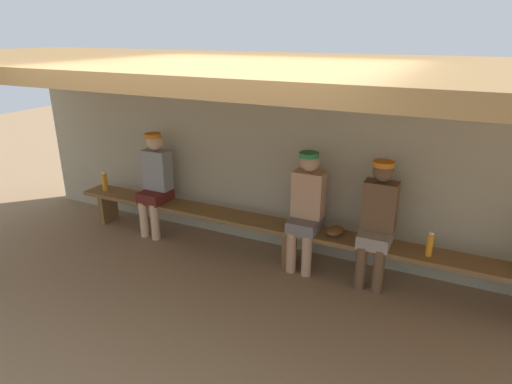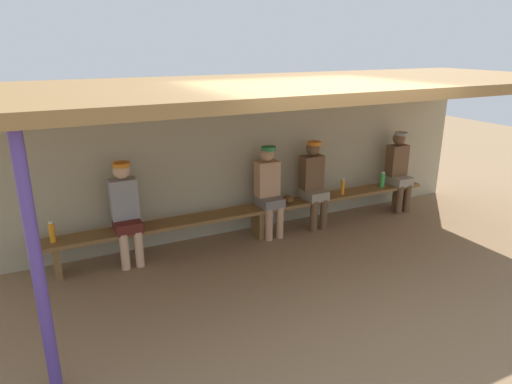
# 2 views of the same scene
# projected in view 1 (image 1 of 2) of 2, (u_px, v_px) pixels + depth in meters

# --- Properties ---
(ground_plane) EXTENTS (24.00, 24.00, 0.00)m
(ground_plane) POSITION_uv_depth(u_px,v_px,m) (223.00, 342.00, 3.81)
(ground_plane) COLOR #8C6D4C
(back_wall) EXTENTS (8.00, 0.20, 2.20)m
(back_wall) POSITION_uv_depth(u_px,v_px,m) (306.00, 162.00, 5.12)
(back_wall) COLOR tan
(back_wall) RESTS_ON ground
(dugout_roof) EXTENTS (8.00, 2.80, 0.12)m
(dugout_roof) POSITION_uv_depth(u_px,v_px,m) (258.00, 68.00, 3.62)
(dugout_roof) COLOR olive
(dugout_roof) RESTS_ON back_wall
(bench) EXTENTS (6.00, 0.36, 0.46)m
(bench) POSITION_uv_depth(u_px,v_px,m) (290.00, 232.00, 4.99)
(bench) COLOR brown
(bench) RESTS_ON ground
(player_in_blue) EXTENTS (0.34, 0.42, 1.34)m
(player_in_blue) POSITION_uv_depth(u_px,v_px,m) (378.00, 218.00, 4.48)
(player_in_blue) COLOR gray
(player_in_blue) RESTS_ON ground
(player_in_white) EXTENTS (0.34, 0.42, 1.34)m
(player_in_white) POSITION_uv_depth(u_px,v_px,m) (306.00, 206.00, 4.79)
(player_in_white) COLOR slate
(player_in_white) RESTS_ON ground
(player_in_red) EXTENTS (0.34, 0.42, 1.34)m
(player_in_red) POSITION_uv_depth(u_px,v_px,m) (155.00, 179.00, 5.63)
(player_in_red) COLOR #591E19
(player_in_red) RESTS_ON ground
(water_bottle_blue) EXTENTS (0.07, 0.07, 0.27)m
(water_bottle_blue) POSITION_uv_depth(u_px,v_px,m) (105.00, 181.00, 6.05)
(water_bottle_blue) COLOR orange
(water_bottle_blue) RESTS_ON bench
(water_bottle_green) EXTENTS (0.06, 0.06, 0.26)m
(water_bottle_green) POSITION_uv_depth(u_px,v_px,m) (430.00, 244.00, 4.28)
(water_bottle_green) COLOR orange
(water_bottle_green) RESTS_ON bench
(baseball_glove_worn) EXTENTS (0.24, 0.28, 0.09)m
(baseball_glove_worn) POSITION_uv_depth(u_px,v_px,m) (335.00, 231.00, 4.75)
(baseball_glove_worn) COLOR brown
(baseball_glove_worn) RESTS_ON bench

